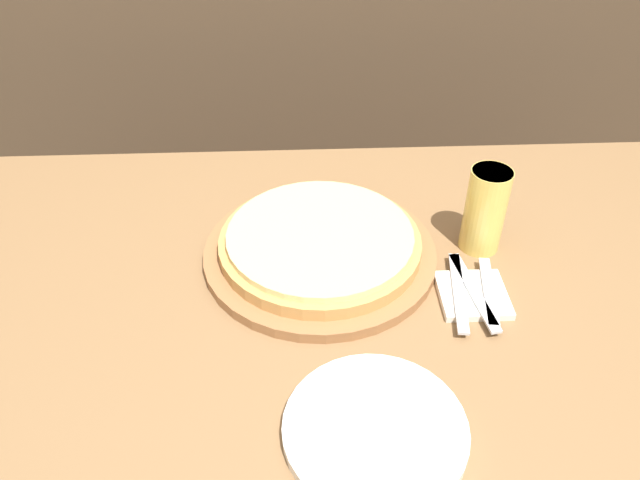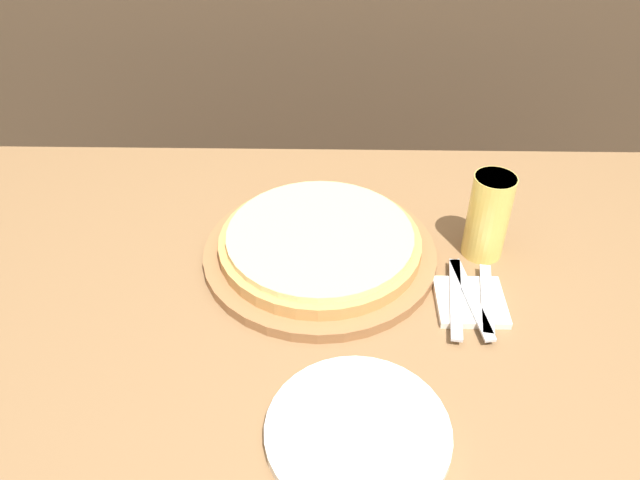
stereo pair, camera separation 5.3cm
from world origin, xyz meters
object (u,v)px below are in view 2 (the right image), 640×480
at_px(dinner_plate, 358,432).
at_px(beer_glass, 489,213).
at_px(fork, 456,298).
at_px(spoon, 487,298).
at_px(pizza_on_board, 320,247).
at_px(dinner_knife, 471,298).

bearing_deg(dinner_plate, beer_glass, 58.88).
xyz_separation_m(fork, spoon, (0.05, 0.00, 0.00)).
bearing_deg(fork, pizza_on_board, 152.95).
bearing_deg(spoon, dinner_plate, -130.65).
height_order(pizza_on_board, spoon, pizza_on_board).
bearing_deg(fork, beer_glass, 63.39).
bearing_deg(pizza_on_board, beer_glass, 4.19).
bearing_deg(spoon, pizza_on_board, 157.39).
bearing_deg(fork, dinner_knife, 0.00).
xyz_separation_m(beer_glass, dinner_knife, (-0.04, -0.13, -0.07)).
distance_m(dinner_plate, spoon, 0.33).
height_order(dinner_knife, spoon, same).
bearing_deg(spoon, dinner_knife, 180.00).
distance_m(beer_glass, spoon, 0.15).
relative_size(fork, spoon, 1.17).
relative_size(dinner_plate, spoon, 1.53).
bearing_deg(spoon, beer_glass, 82.73).
height_order(fork, dinner_knife, same).
distance_m(pizza_on_board, fork, 0.25).
height_order(beer_glass, dinner_knife, beer_glass).
bearing_deg(dinner_knife, spoon, 0.00).
bearing_deg(pizza_on_board, spoon, -22.61).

